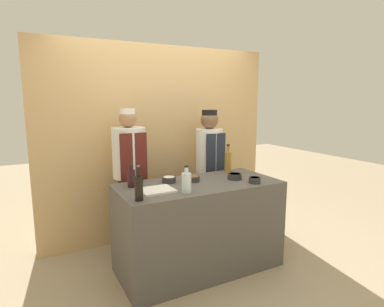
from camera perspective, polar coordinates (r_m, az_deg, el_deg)
name	(u,v)px	position (r m, az deg, el deg)	size (l,w,h in m)	color
ground_plane	(199,267)	(3.59, 1.21, -19.52)	(14.00, 14.00, 0.00)	tan
cabinet_wall	(159,143)	(4.13, -5.88, 1.95)	(3.00, 0.18, 2.40)	tan
counter	(199,226)	(3.39, 1.24, -12.76)	(1.64, 0.76, 0.91)	#514C47
sauce_bowl_yellow	(235,176)	(3.42, 7.60, -4.00)	(0.15, 0.15, 0.06)	#2D2D2D
sauce_bowl_orange	(255,180)	(3.30, 11.09, -4.61)	(0.12, 0.12, 0.06)	#2D2D2D
sauce_bowl_brown	(193,178)	(3.30, 0.13, -4.44)	(0.14, 0.14, 0.06)	#2D2D2D
sauce_bowl_white	(169,179)	(3.27, -4.12, -4.59)	(0.14, 0.14, 0.06)	#2D2D2D
cutting_board	(157,190)	(2.98, -6.26, -6.49)	(0.30, 0.26, 0.02)	white
bottle_vinegar	(228,161)	(3.73, 6.40, -1.36)	(0.08, 0.08, 0.33)	olive
bottle_soy	(139,187)	(2.71, -9.43, -5.91)	(0.07, 0.07, 0.29)	black
bottle_clear	(186,182)	(2.90, -0.99, -5.09)	(0.09, 0.09, 0.25)	silver
bottle_wine	(131,178)	(3.13, -10.73, -4.26)	(0.08, 0.08, 0.23)	black
chef_left	(130,177)	(3.65, -10.99, -4.17)	(0.36, 0.36, 1.65)	#28282D
chef_right	(209,168)	(4.06, 3.05, -2.60)	(0.33, 0.33, 1.62)	#28282D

